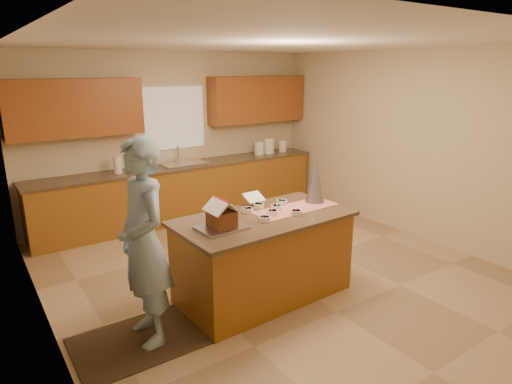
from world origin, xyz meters
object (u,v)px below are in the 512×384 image
Objects in this scene: gingerbread_house at (222,216)px; tinsel_tree at (315,179)px; island_base at (264,258)px; boy at (144,243)px.

tinsel_tree is at bearing 6.31° from gingerbread_house.
island_base is 1.10m from tinsel_tree.
island_base is 3.27× the size of tinsel_tree.
boy reaches higher than gingerbread_house.
gingerbread_house is at bearing 88.82° from boy.
island_base is 0.96× the size of boy.
gingerbread_house is (0.79, -0.02, 0.10)m from boy.
island_base is at bearing -174.32° from tinsel_tree.
tinsel_tree is 2.14m from boy.
island_base is at bearing 7.21° from gingerbread_house.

